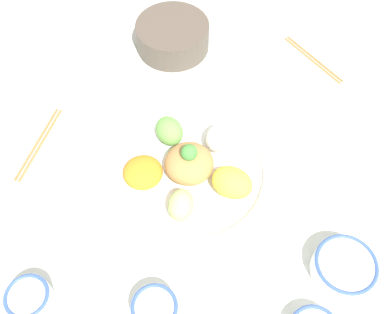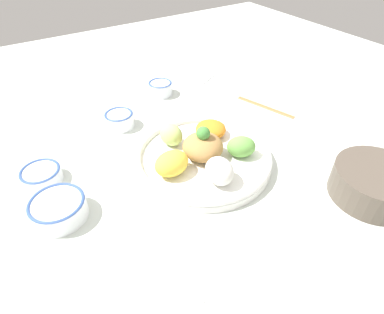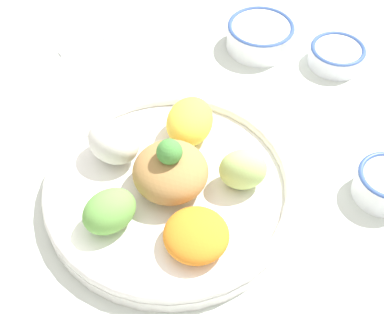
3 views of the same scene
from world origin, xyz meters
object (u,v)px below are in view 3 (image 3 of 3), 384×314
Objects in this scene: serving_spoon_main at (101,37)px; rice_bowl_blue at (260,35)px; rice_bowl_plain at (337,55)px; salad_platter at (171,182)px.

rice_bowl_blue is at bearing 141.11° from serving_spoon_main.
rice_bowl_plain is 0.77× the size of serving_spoon_main.
salad_platter is 0.36m from rice_bowl_blue.
rice_bowl_blue is 0.96× the size of serving_spoon_main.
salad_platter reaches higher than rice_bowl_plain.
salad_platter is at bearing 177.27° from rice_bowl_blue.
rice_bowl_plain reaches higher than serving_spoon_main.
salad_platter is 3.00× the size of rice_bowl_blue.
salad_platter reaches higher than rice_bowl_blue.
rice_bowl_plain is (0.01, -0.14, -0.01)m from rice_bowl_blue.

